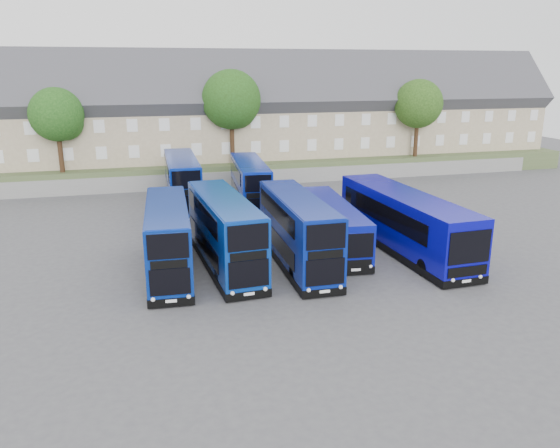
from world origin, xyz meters
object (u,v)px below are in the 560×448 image
Objects in this scene: tree_west at (58,117)px; tree_mid at (233,102)px; dd_front_left at (168,240)px; dd_front_mid at (225,234)px; tree_east at (419,106)px; tree_far at (435,98)px; coach_east_a at (332,226)px.

tree_mid reaches higher than tree_west.
dd_front_left is 3.24m from dd_front_mid.
dd_front_left is 1.24× the size of tree_east.
dd_front_mid is 26.28m from tree_west.
dd_front_left is 1.16× the size of tree_far.
tree_west is 36.00m from tree_east.
coach_east_a is at bearing -49.46° from tree_west.
tree_mid reaches higher than coach_east_a.
tree_far is (26.00, 6.50, -0.34)m from tree_mid.
tree_far reaches higher than dd_front_mid.
dd_front_mid is 7.57m from coach_east_a.
dd_front_left is at bearing -163.92° from coach_east_a.
coach_east_a is (10.55, 1.95, -0.51)m from dd_front_left.
tree_east reaches higher than dd_front_left.
tree_far is (42.00, 7.00, 0.68)m from tree_west.
tree_far reaches higher than coach_east_a.
tree_mid is (-2.35, 21.96, 6.64)m from coach_east_a.
dd_front_left is 0.95× the size of dd_front_mid.
tree_far is at bearing 40.95° from dd_front_mid.
coach_east_a is 1.25× the size of tree_far.
tree_west is at bearing 111.73° from dd_front_left.
dd_front_left is 1.32× the size of tree_west.
tree_far is at bearing 9.46° from tree_west.
tree_east is (20.00, -0.50, -0.68)m from tree_mid.
tree_west reaches higher than coach_east_a.
tree_west is (-11.04, 23.31, 5.01)m from dd_front_mid.
dd_front_left is 46.13m from tree_far.
dd_front_mid is 34.57m from tree_east.
tree_west is 0.94× the size of tree_east.
tree_far is at bearing 44.95° from dd_front_left.
tree_far is at bearing 14.04° from tree_mid.
tree_west is 42.58m from tree_far.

